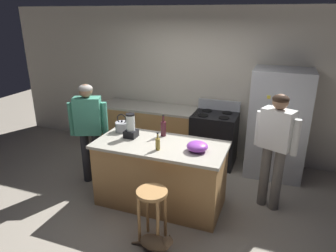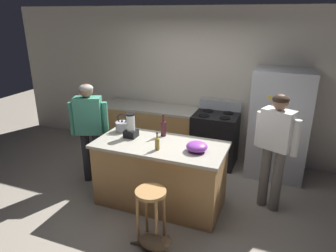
{
  "view_description": "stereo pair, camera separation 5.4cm",
  "coord_description": "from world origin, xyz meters",
  "px_view_note": "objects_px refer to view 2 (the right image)",
  "views": [
    {
      "loc": [
        1.44,
        -3.51,
        2.57
      ],
      "look_at": [
        0.0,
        0.3,
        1.07
      ],
      "focal_mm": 32.92,
      "sensor_mm": 36.0,
      "label": 1
    },
    {
      "loc": [
        1.49,
        -3.49,
        2.57
      ],
      "look_at": [
        0.0,
        0.3,
        1.07
      ],
      "focal_mm": 32.92,
      "sensor_mm": 36.0,
      "label": 2
    }
  ],
  "objects_px": {
    "person_by_sink_right": "(275,142)",
    "cat": "(155,243)",
    "bar_stool": "(151,202)",
    "person_by_island_left": "(89,124)",
    "tea_kettle": "(122,126)",
    "refrigerator": "(279,124)",
    "stove_range": "(215,139)",
    "bottle_wine": "(163,128)",
    "bottle_vinegar": "(157,144)",
    "kitchen_island": "(160,174)",
    "mixing_bowl": "(197,147)",
    "blender_appliance": "(131,127)"
  },
  "relations": [
    {
      "from": "tea_kettle",
      "to": "refrigerator",
      "type": "bearing_deg",
      "value": 30.43
    },
    {
      "from": "person_by_sink_right",
      "to": "cat",
      "type": "distance_m",
      "value": 1.98
    },
    {
      "from": "stove_range",
      "to": "mixing_bowl",
      "type": "xyz_separation_m",
      "value": [
        0.11,
        -1.57,
        0.51
      ]
    },
    {
      "from": "kitchen_island",
      "to": "mixing_bowl",
      "type": "bearing_deg",
      "value": -5.08
    },
    {
      "from": "person_by_island_left",
      "to": "person_by_sink_right",
      "type": "relative_size",
      "value": 0.98
    },
    {
      "from": "person_by_island_left",
      "to": "bar_stool",
      "type": "distance_m",
      "value": 1.81
    },
    {
      "from": "kitchen_island",
      "to": "refrigerator",
      "type": "distance_m",
      "value": 2.13
    },
    {
      "from": "cat",
      "to": "blender_appliance",
      "type": "relative_size",
      "value": 1.49
    },
    {
      "from": "bottle_vinegar",
      "to": "cat",
      "type": "bearing_deg",
      "value": -69.65
    },
    {
      "from": "cat",
      "to": "tea_kettle",
      "type": "height_order",
      "value": "tea_kettle"
    },
    {
      "from": "refrigerator",
      "to": "cat",
      "type": "distance_m",
      "value": 2.77
    },
    {
      "from": "bar_stool",
      "to": "mixing_bowl",
      "type": "xyz_separation_m",
      "value": [
        0.32,
        0.71,
        0.46
      ]
    },
    {
      "from": "bottle_vinegar",
      "to": "stove_range",
      "type": "bearing_deg",
      "value": 77.82
    },
    {
      "from": "kitchen_island",
      "to": "person_by_island_left",
      "type": "bearing_deg",
      "value": 170.89
    },
    {
      "from": "mixing_bowl",
      "to": "person_by_island_left",
      "type": "bearing_deg",
      "value": 172.07
    },
    {
      "from": "refrigerator",
      "to": "blender_appliance",
      "type": "relative_size",
      "value": 5.1
    },
    {
      "from": "bottle_vinegar",
      "to": "mixing_bowl",
      "type": "bearing_deg",
      "value": 16.78
    },
    {
      "from": "cat",
      "to": "person_by_island_left",
      "type": "bearing_deg",
      "value": 144.81
    },
    {
      "from": "stove_range",
      "to": "bottle_wine",
      "type": "bearing_deg",
      "value": -111.05
    },
    {
      "from": "kitchen_island",
      "to": "mixing_bowl",
      "type": "relative_size",
      "value": 6.54
    },
    {
      "from": "refrigerator",
      "to": "stove_range",
      "type": "distance_m",
      "value": 1.11
    },
    {
      "from": "person_by_island_left",
      "to": "person_by_sink_right",
      "type": "height_order",
      "value": "person_by_sink_right"
    },
    {
      "from": "stove_range",
      "to": "bottle_wine",
      "type": "distance_m",
      "value": 1.45
    },
    {
      "from": "kitchen_island",
      "to": "stove_range",
      "type": "relative_size",
      "value": 1.61
    },
    {
      "from": "person_by_island_left",
      "to": "person_by_sink_right",
      "type": "xyz_separation_m",
      "value": [
        2.71,
        0.26,
        0.03
      ]
    },
    {
      "from": "person_by_sink_right",
      "to": "tea_kettle",
      "type": "height_order",
      "value": "person_by_sink_right"
    },
    {
      "from": "person_by_island_left",
      "to": "cat",
      "type": "xyz_separation_m",
      "value": [
        1.58,
        -1.11,
        -0.85
      ]
    },
    {
      "from": "refrigerator",
      "to": "bottle_vinegar",
      "type": "bearing_deg",
      "value": -129.69
    },
    {
      "from": "blender_appliance",
      "to": "tea_kettle",
      "type": "relative_size",
      "value": 1.26
    },
    {
      "from": "bottle_wine",
      "to": "tea_kettle",
      "type": "xyz_separation_m",
      "value": [
        -0.64,
        -0.04,
        -0.04
      ]
    },
    {
      "from": "bar_stool",
      "to": "bottle_vinegar",
      "type": "height_order",
      "value": "bottle_vinegar"
    },
    {
      "from": "cat",
      "to": "mixing_bowl",
      "type": "distance_m",
      "value": 1.25
    },
    {
      "from": "bottle_wine",
      "to": "bottle_vinegar",
      "type": "bearing_deg",
      "value": -76.99
    },
    {
      "from": "person_by_island_left",
      "to": "bar_stool",
      "type": "height_order",
      "value": "person_by_island_left"
    },
    {
      "from": "stove_range",
      "to": "mixing_bowl",
      "type": "distance_m",
      "value": 1.66
    },
    {
      "from": "refrigerator",
      "to": "cat",
      "type": "height_order",
      "value": "refrigerator"
    },
    {
      "from": "mixing_bowl",
      "to": "refrigerator",
      "type": "bearing_deg",
      "value": 59.17
    },
    {
      "from": "kitchen_island",
      "to": "cat",
      "type": "xyz_separation_m",
      "value": [
        0.31,
        -0.91,
        -0.36
      ]
    },
    {
      "from": "bar_stool",
      "to": "blender_appliance",
      "type": "bearing_deg",
      "value": 129.11
    },
    {
      "from": "cat",
      "to": "bottle_vinegar",
      "type": "distance_m",
      "value": 1.18
    },
    {
      "from": "bottle_vinegar",
      "to": "bar_stool",
      "type": "bearing_deg",
      "value": -74.47
    },
    {
      "from": "blender_appliance",
      "to": "mixing_bowl",
      "type": "height_order",
      "value": "blender_appliance"
    },
    {
      "from": "kitchen_island",
      "to": "cat",
      "type": "height_order",
      "value": "kitchen_island"
    },
    {
      "from": "refrigerator",
      "to": "blender_appliance",
      "type": "xyz_separation_m",
      "value": [
        -1.92,
        -1.43,
        0.18
      ]
    },
    {
      "from": "person_by_sink_right",
      "to": "bar_stool",
      "type": "height_order",
      "value": "person_by_sink_right"
    },
    {
      "from": "kitchen_island",
      "to": "bottle_vinegar",
      "type": "xyz_separation_m",
      "value": [
        0.05,
        -0.19,
        0.54
      ]
    },
    {
      "from": "person_by_sink_right",
      "to": "mixing_bowl",
      "type": "bearing_deg",
      "value": -151.08
    },
    {
      "from": "kitchen_island",
      "to": "person_by_sink_right",
      "type": "height_order",
      "value": "person_by_sink_right"
    },
    {
      "from": "cat",
      "to": "blender_appliance",
      "type": "distance_m",
      "value": 1.58
    },
    {
      "from": "blender_appliance",
      "to": "mixing_bowl",
      "type": "xyz_separation_m",
      "value": [
        1.0,
        -0.12,
        -0.09
      ]
    }
  ]
}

